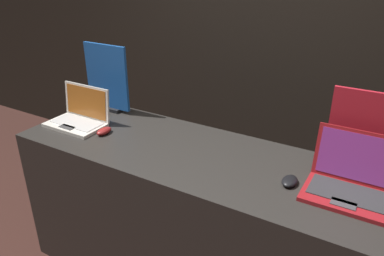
% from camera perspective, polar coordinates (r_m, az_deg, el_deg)
% --- Properties ---
extents(wall_back, '(8.00, 0.05, 2.80)m').
position_cam_1_polar(wall_back, '(3.12, 12.98, 14.30)').
color(wall_back, black).
rests_on(wall_back, ground_plane).
extents(display_counter, '(2.11, 0.71, 0.94)m').
position_cam_1_polar(display_counter, '(2.36, 0.06, -13.78)').
color(display_counter, '#282623').
rests_on(display_counter, ground_plane).
extents(laptop_front, '(0.37, 0.25, 0.24)m').
position_cam_1_polar(laptop_front, '(2.53, -16.74, 1.80)').
color(laptop_front, silver).
rests_on(laptop_front, display_counter).
extents(mouse_front, '(0.06, 0.11, 0.04)m').
position_cam_1_polar(mouse_front, '(2.37, -13.25, -0.45)').
color(mouse_front, maroon).
rests_on(mouse_front, display_counter).
extents(promo_stand_front, '(0.35, 0.07, 0.47)m').
position_cam_1_polar(promo_stand_front, '(2.66, -12.82, 7.19)').
color(promo_stand_front, black).
rests_on(promo_stand_front, display_counter).
extents(laptop_back, '(0.38, 0.30, 0.27)m').
position_cam_1_polar(laptop_back, '(1.87, 23.00, -7.43)').
color(laptop_back, maroon).
rests_on(laptop_back, display_counter).
extents(mouse_back, '(0.07, 0.11, 0.03)m').
position_cam_1_polar(mouse_back, '(1.88, 14.66, -7.82)').
color(mouse_back, black).
rests_on(mouse_back, display_counter).
extents(promo_stand_back, '(0.33, 0.07, 0.44)m').
position_cam_1_polar(promo_stand_back, '(1.98, 24.57, -1.20)').
color(promo_stand_back, black).
rests_on(promo_stand_back, display_counter).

